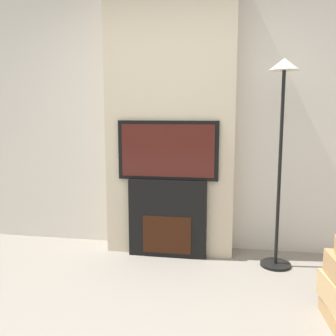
% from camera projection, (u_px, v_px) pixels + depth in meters
% --- Properties ---
extents(wall_back, '(6.00, 0.06, 2.70)m').
position_uv_depth(wall_back, '(173.00, 116.00, 3.80)').
color(wall_back, silver).
rests_on(wall_back, ground_plane).
extents(chimney_breast, '(1.24, 0.29, 2.70)m').
position_uv_depth(chimney_breast, '(171.00, 117.00, 3.63)').
color(chimney_breast, beige).
rests_on(chimney_breast, ground_plane).
extents(fireplace, '(0.75, 0.15, 0.75)m').
position_uv_depth(fireplace, '(168.00, 218.00, 3.63)').
color(fireplace, black).
rests_on(fireplace, ground_plane).
extents(television, '(0.96, 0.07, 0.56)m').
position_uv_depth(television, '(168.00, 150.00, 3.53)').
color(television, black).
rests_on(television, fireplace).
extents(floor_lamp, '(0.27, 0.27, 1.85)m').
position_uv_depth(floor_lamp, '(282.00, 120.00, 3.23)').
color(floor_lamp, black).
rests_on(floor_lamp, ground_plane).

